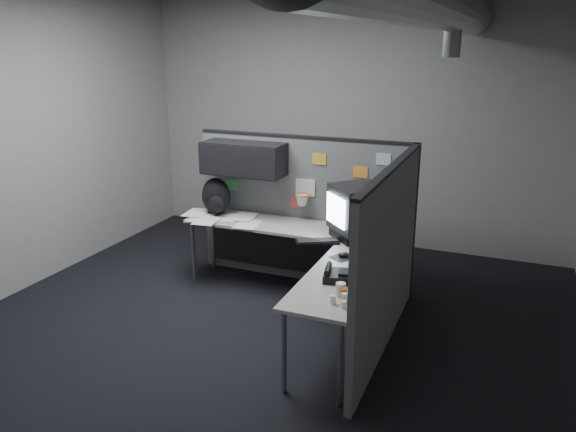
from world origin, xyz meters
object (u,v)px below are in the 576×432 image
at_px(desk, 303,248).
at_px(monitor, 358,211).
at_px(phone, 336,275).
at_px(backpack, 216,197).
at_px(keyboard, 318,242).

distance_m(desk, monitor, 0.66).
height_order(monitor, phone, monitor).
distance_m(monitor, backpack, 1.67).
height_order(keyboard, backpack, backpack).
bearing_deg(backpack, desk, -25.76).
xyz_separation_m(keyboard, backpack, (-1.36, 0.46, 0.18)).
height_order(monitor, backpack, monitor).
bearing_deg(desk, phone, -54.81).
height_order(desk, phone, phone).
height_order(desk, backpack, backpack).
relative_size(desk, phone, 8.42).
height_order(desk, keyboard, keyboard).
height_order(desk, monitor, monitor).
distance_m(keyboard, phone, 0.86).
relative_size(phone, backpack, 0.66).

